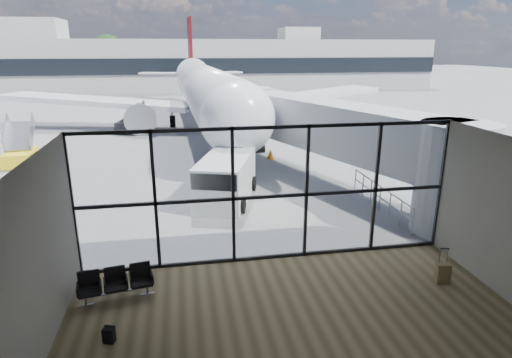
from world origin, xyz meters
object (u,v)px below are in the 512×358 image
object	(u,v)px
seating_row	(116,282)
belt_loader	(128,125)
suitcase	(443,273)
backpack	(109,335)
airliner	(204,89)
service_van	(225,179)
mobile_stairs	(20,155)

from	to	relation	value
seating_row	belt_loader	bearing A→B (deg)	85.09
suitcase	belt_loader	distance (m)	29.05
seating_row	backpack	bearing A→B (deg)	-98.05
backpack	suitcase	xyz separation A→B (m)	(9.45, 1.08, 0.13)
airliner	belt_loader	xyz separation A→B (m)	(-6.62, -2.94, -2.61)
service_van	mobile_stairs	bearing A→B (deg)	161.67
backpack	suitcase	size ratio (longest dim) A/B	0.38
suitcase	airliner	distance (m)	30.07
suitcase	mobile_stairs	bearing A→B (deg)	147.12
suitcase	mobile_stairs	xyz separation A→B (m)	(-17.12, 16.95, 0.23)
mobile_stairs	suitcase	bearing A→B (deg)	-51.67
backpack	airliner	world-z (taller)	airliner
backpack	suitcase	world-z (taller)	suitcase
suitcase	airliner	world-z (taller)	airliner
seating_row	airliner	bearing A→B (deg)	71.37
seating_row	suitcase	world-z (taller)	suitcase
service_van	belt_loader	xyz separation A→B (m)	(-6.18, 18.21, -0.48)
seating_row	suitcase	xyz separation A→B (m)	(9.52, -0.90, -0.17)
backpack	belt_loader	size ratio (longest dim) A/B	0.11
mobile_stairs	backpack	bearing A→B (deg)	-73.91
backpack	belt_loader	world-z (taller)	belt_loader
service_van	suitcase	bearing A→B (deg)	-37.58
backpack	suitcase	bearing A→B (deg)	24.31
suitcase	belt_loader	size ratio (longest dim) A/B	0.28
backpack	mobile_stairs	world-z (taller)	mobile_stairs
service_van	belt_loader	distance (m)	19.23
backpack	service_van	bearing A→B (deg)	85.63
airliner	service_van	size ratio (longest dim) A/B	7.99
airliner	service_van	bearing A→B (deg)	-93.16
backpack	mobile_stairs	xyz separation A→B (m)	(-7.67, 18.03, 0.36)
suitcase	service_van	distance (m)	10.08
airliner	service_van	distance (m)	21.25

